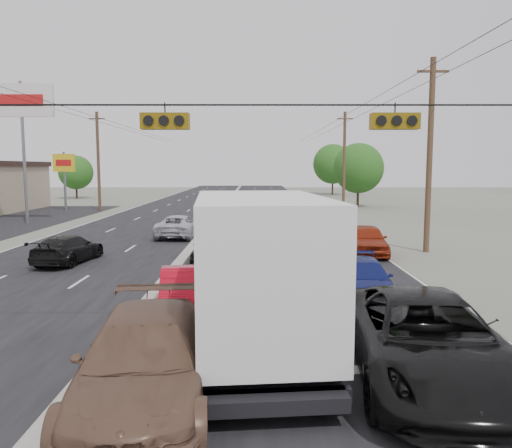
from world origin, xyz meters
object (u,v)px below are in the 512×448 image
object	(u,v)px
utility_pole_right_c	(344,161)
utility_pole_right_b	(430,155)
tan_sedan	(145,361)
box_truck	(257,275)
tree_right_mid	(358,168)
tree_left_far	(76,172)
oncoming_near	(68,249)
tree_right_far	(333,164)
oncoming_far	(179,226)
queue_car_b	(256,274)
pole_sign_far	(64,168)
red_sedan	(186,294)
pole_sign_billboard	(22,109)
queue_car_a	(212,248)
queue_car_e	(367,240)
utility_pole_left_c	(98,161)
black_suv	(427,341)
queue_car_d	(362,280)
queue_car_c	(314,239)

from	to	relation	value
utility_pole_right_c	utility_pole_right_b	bearing A→B (deg)	-90.00
tan_sedan	box_truck	bearing A→B (deg)	44.02
tree_right_mid	tree_left_far	bearing A→B (deg)	157.93
utility_pole_right_c	oncoming_near	world-z (taller)	utility_pole_right_c
utility_pole_right_b	tree_right_mid	xyz separation A→B (m)	(2.50, 30.00, -0.77)
tree_right_far	oncoming_far	world-z (taller)	tree_right_far
utility_pole_right_b	oncoming_far	xyz separation A→B (m)	(-13.90, 5.59, -4.40)
queue_car_b	oncoming_near	distance (m)	10.21
pole_sign_far	box_truck	distance (m)	44.22
utility_pole_right_c	red_sedan	bearing A→B (deg)	-106.91
utility_pole_right_c	red_sedan	world-z (taller)	utility_pole_right_c
pole_sign_billboard	queue_car_b	xyz separation A→B (m)	(18.00, -21.30, -8.25)
pole_sign_billboard	tree_right_far	distance (m)	52.05
red_sedan	queue_car_a	size ratio (longest dim) A/B	1.09
utility_pole_right_b	pole_sign_far	bearing A→B (deg)	138.74
box_truck	oncoming_near	bearing A→B (deg)	122.13
queue_car_a	tan_sedan	bearing A→B (deg)	-86.73
red_sedan	queue_car_a	world-z (taller)	red_sedan
queue_car_e	tree_right_far	bearing A→B (deg)	87.44
utility_pole_right_c	tree_left_far	size ratio (longest dim) A/B	1.63
tree_right_far	utility_pole_left_c	bearing A→B (deg)	-133.53
utility_pole_left_c	utility_pole_right_b	distance (m)	35.36
utility_pole_right_c	black_suv	distance (m)	41.67
utility_pole_right_c	oncoming_far	size ratio (longest dim) A/B	1.97
utility_pole_right_b	pole_sign_billboard	bearing A→B (deg)	154.29
queue_car_a	oncoming_far	world-z (taller)	oncoming_far
pole_sign_far	oncoming_near	bearing A→B (deg)	-69.08
utility_pole_right_b	queue_car_d	distance (m)	11.82
black_suv	queue_car_a	bearing A→B (deg)	116.95
red_sedan	oncoming_near	size ratio (longest dim) A/B	0.96
utility_pole_right_b	tree_left_far	size ratio (longest dim) A/B	1.63
tree_right_far	tan_sedan	size ratio (longest dim) A/B	1.40
box_truck	black_suv	size ratio (longest dim) A/B	1.20
utility_pole_left_c	queue_car_b	world-z (taller)	utility_pole_left_c
tree_left_far	queue_car_a	xyz separation A→B (m)	(23.40, -47.74, -3.04)
queue_car_c	red_sedan	bearing A→B (deg)	-112.50
queue_car_b	queue_car_d	bearing A→B (deg)	-17.49
red_sedan	tree_right_far	bearing A→B (deg)	70.15
utility_pole_right_c	queue_car_d	size ratio (longest dim) A/B	2.18
box_truck	tan_sedan	bearing A→B (deg)	-135.80
tree_left_far	oncoming_far	xyz separation A→B (m)	(20.60, -39.41, -3.01)
red_sedan	black_suv	bearing A→B (deg)	-46.82
tree_right_mid	box_truck	world-z (taller)	tree_right_mid
pole_sign_far	queue_car_a	bearing A→B (deg)	-57.90
utility_pole_right_c	tan_sedan	world-z (taller)	utility_pole_right_c
tan_sedan	oncoming_far	xyz separation A→B (m)	(-2.80, 22.66, -0.14)
tree_right_mid	oncoming_near	world-z (taller)	tree_right_mid
tree_left_far	tan_sedan	xyz separation A→B (m)	(23.40, -62.07, -2.87)
pole_sign_far	utility_pole_right_b	bearing A→B (deg)	-41.26
tree_right_far	oncoming_far	size ratio (longest dim) A/B	1.61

